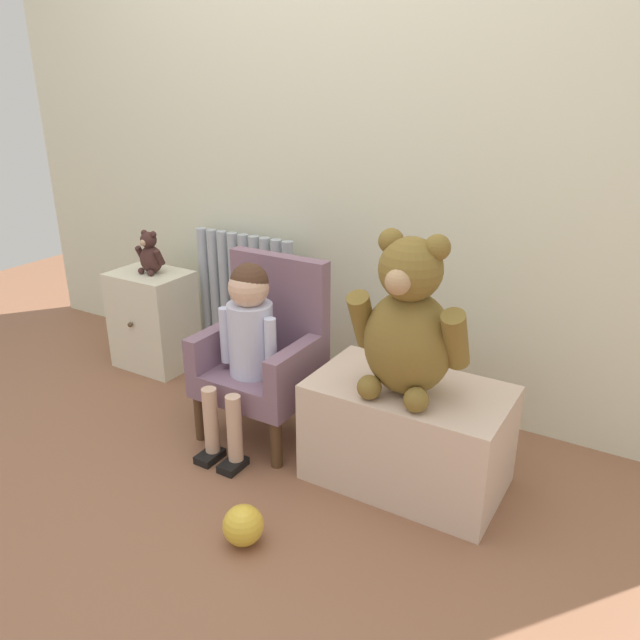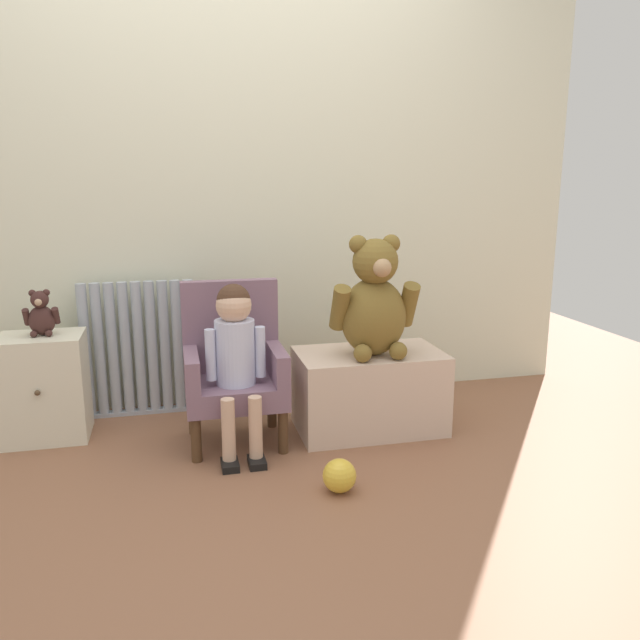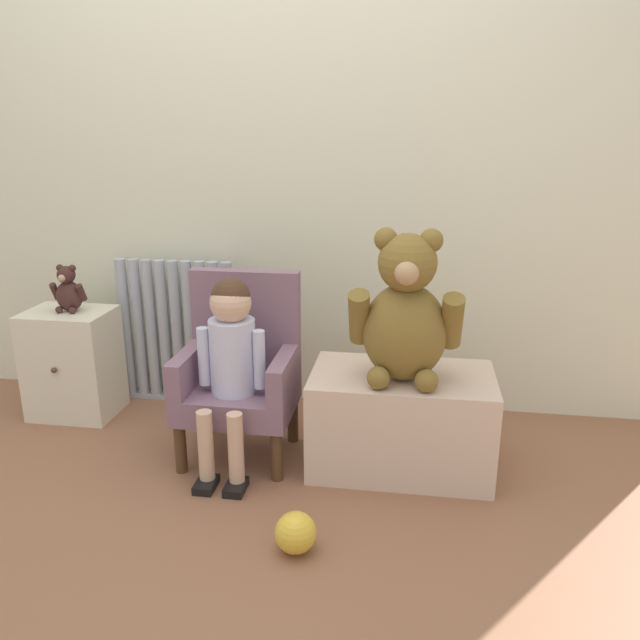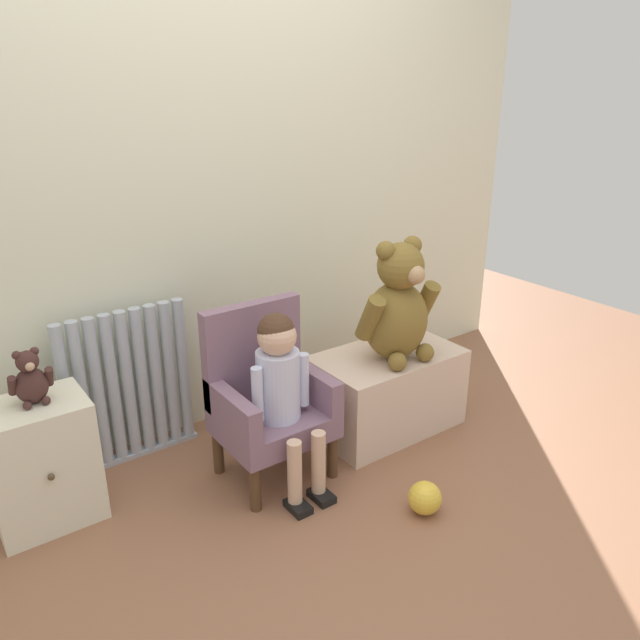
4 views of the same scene
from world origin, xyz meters
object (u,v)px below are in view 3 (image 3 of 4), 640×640
Objects in this scene: child_figure at (231,348)px; low_bench at (401,420)px; toy_ball at (296,533)px; radiator at (177,333)px; child_armchair at (240,371)px; large_teddy_bear at (405,316)px; small_dresser at (73,363)px; small_teddy_bear at (68,291)px.

low_bench is (0.62, 0.08, -0.28)m from child_figure.
toy_ball is (-0.30, -0.56, -0.12)m from low_bench.
child_armchair is (0.42, -0.42, 0.01)m from radiator.
large_teddy_bear is at bearing -6.92° from child_armchair.
child_figure is 0.64m from large_teddy_bear.
small_dresser is 1.53m from large_teddy_bear.
large_teddy_bear reaches higher than small_dresser.
large_teddy_bear reaches higher than radiator.
low_bench is at bearing -23.40° from radiator.
radiator is 0.94× the size of child_armchair.
child_armchair reaches higher than toy_ball.
large_teddy_bear is 4.24× the size of toy_ball.
small_dresser is 3.74× the size of toy_ball.
radiator is at bearing 154.45° from large_teddy_bear.
child_armchair reaches higher than low_bench.
radiator reaches higher than small_dresser.
large_teddy_bear is at bearing -11.27° from small_dresser.
small_dresser is 0.92m from child_figure.
child_figure is at bearing 124.55° from toy_ball.
low_bench is at bearing -2.58° from child_armchair.
child_armchair is 3.48× the size of small_teddy_bear.
small_dresser is at bearing -159.66° from small_teddy_bear.
toy_ball is (0.75, -1.01, -0.27)m from radiator.
small_dresser is at bearing 158.53° from child_figure.
low_bench is at bearing 7.70° from child_figure.
low_bench is (1.04, -0.45, -0.15)m from radiator.
toy_ball is (0.33, -0.48, -0.41)m from child_figure.
child_figure is 0.88m from small_teddy_bear.
toy_ball is at bearing -53.49° from radiator.
child_armchair is 0.64m from low_bench.
child_figure is (-0.00, -0.11, 0.13)m from child_armchair.
large_teddy_bear is (0.62, 0.04, 0.14)m from child_figure.
radiator is 1.15m from low_bench.
child_figure is (0.42, -0.54, 0.14)m from radiator.
radiator reaches higher than toy_ball.
radiator is at bearing 156.60° from low_bench.
child_armchair is at bearing 177.42° from low_bench.
radiator is at bearing 27.25° from small_dresser.
small_teddy_bear is (-1.43, 0.25, 0.38)m from low_bench.
child_figure is at bearing -22.22° from small_teddy_bear.
child_figure is 1.34× the size of large_teddy_bear.
small_dresser is 2.34× the size of small_teddy_bear.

